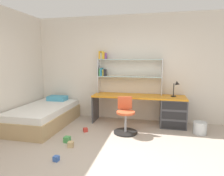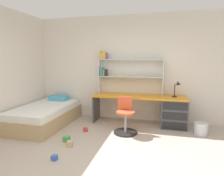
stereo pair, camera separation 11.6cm
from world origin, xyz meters
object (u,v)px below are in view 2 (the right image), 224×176
object	(u,v)px
swivel_chair	(125,119)
bookshelf_hutch	(123,69)
desk_lamp	(178,87)
bed_platform	(45,115)
toy_block_natural_2	(70,144)
desk	(164,109)
toy_block_green_0	(67,139)
toy_block_blue_1	(54,158)
waste_bin	(201,129)
toy_block_red_3	(85,130)

from	to	relation	value
swivel_chair	bookshelf_hutch	bearing A→B (deg)	105.68
desk_lamp	bed_platform	bearing A→B (deg)	-168.44
bookshelf_hutch	toy_block_natural_2	world-z (taller)	bookshelf_hutch
desk	toy_block_green_0	distance (m)	2.37
desk_lamp	toy_block_natural_2	distance (m)	2.72
desk	toy_block_natural_2	xyz separation A→B (m)	(-1.70, -1.61, -0.35)
bookshelf_hutch	toy_block_natural_2	size ratio (longest dim) A/B	16.38
bookshelf_hutch	toy_block_blue_1	xyz separation A→B (m)	(-0.65, -2.31, -1.32)
waste_bin	desk	bearing A→B (deg)	152.03
swivel_chair	waste_bin	world-z (taller)	swivel_chair
desk_lamp	bookshelf_hutch	bearing A→B (deg)	172.31
bed_platform	toy_block_green_0	size ratio (longest dim) A/B	17.05
toy_block_green_0	toy_block_blue_1	distance (m)	0.70
bed_platform	toy_block_red_3	xyz separation A→B (m)	(1.14, -0.20, -0.20)
toy_block_red_3	desk	bearing A→B (deg)	26.10
desk_lamp	toy_block_red_3	size ratio (longest dim) A/B	4.38
desk	toy_block_green_0	xyz separation A→B (m)	(-1.85, -1.43, -0.35)
bookshelf_hutch	waste_bin	world-z (taller)	bookshelf_hutch
waste_bin	swivel_chair	bearing A→B (deg)	-170.54
desk	toy_block_red_3	bearing A→B (deg)	-153.90
waste_bin	bookshelf_hutch	bearing A→B (deg)	161.97
swivel_chair	bed_platform	size ratio (longest dim) A/B	0.41
toy_block_green_0	bed_platform	bearing A→B (deg)	140.96
bed_platform	toy_block_blue_1	bearing A→B (deg)	-52.85
desk	toy_block_natural_2	bearing A→B (deg)	-136.60
desk	bed_platform	world-z (taller)	desk
toy_block_red_3	waste_bin	bearing A→B (deg)	9.87
swivel_chair	toy_block_red_3	xyz separation A→B (m)	(-0.87, -0.16, -0.26)
desk	toy_block_natural_2	world-z (taller)	desk
toy_block_green_0	toy_block_red_3	world-z (taller)	toy_block_green_0
toy_block_green_0	toy_block_natural_2	world-z (taller)	toy_block_green_0
swivel_chair	toy_block_green_0	bearing A→B (deg)	-143.54
bed_platform	waste_bin	size ratio (longest dim) A/B	6.81
waste_bin	toy_block_green_0	distance (m)	2.81
swivel_chair	toy_block_blue_1	size ratio (longest dim) A/B	9.46
desk_lamp	toy_block_blue_1	bearing A→B (deg)	-133.18
desk_lamp	swivel_chair	distance (m)	1.46
toy_block_blue_1	toy_block_natural_2	distance (m)	0.51
desk	toy_block_green_0	world-z (taller)	desk
toy_block_natural_2	toy_block_red_3	bearing A→B (deg)	90.06
desk	toy_block_natural_2	size ratio (longest dim) A/B	22.46
toy_block_green_0	toy_block_red_3	bearing A→B (deg)	75.39
desk	toy_block_natural_2	distance (m)	2.36
toy_block_natural_2	toy_block_red_3	world-z (taller)	toy_block_natural_2
bookshelf_hutch	toy_block_red_3	bearing A→B (deg)	-121.73
bed_platform	toy_block_natural_2	size ratio (longest dim) A/B	18.95
bookshelf_hutch	desk_lamp	world-z (taller)	bookshelf_hutch
bookshelf_hutch	swivel_chair	xyz separation A→B (m)	(0.24, -0.86, -1.06)
desk	bookshelf_hutch	distance (m)	1.45
bookshelf_hutch	bed_platform	bearing A→B (deg)	-155.15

